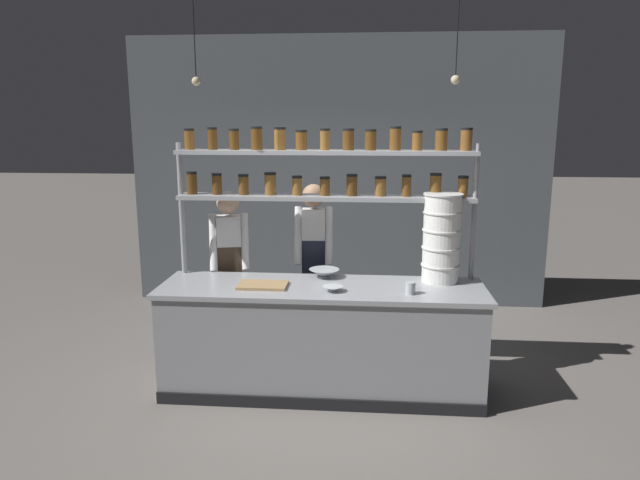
{
  "coord_description": "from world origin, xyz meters",
  "views": [
    {
      "loc": [
        0.36,
        -4.52,
        2.25
      ],
      "look_at": [
        -0.03,
        0.2,
        1.27
      ],
      "focal_mm": 32.0,
      "sensor_mm": 36.0,
      "label": 1
    }
  ],
  "objects": [
    {
      "name": "prep_counter",
      "position": [
        0.0,
        -0.0,
        0.46
      ],
      "size": [
        2.7,
        0.76,
        0.92
      ],
      "color": "gray",
      "rests_on": "ground_plane"
    },
    {
      "name": "chef_center",
      "position": [
        -0.14,
        0.74,
        0.97
      ],
      "size": [
        0.37,
        0.3,
        1.68
      ],
      "rotation": [
        0.0,
        0.0,
        0.06
      ],
      "color": "black",
      "rests_on": "ground_plane"
    },
    {
      "name": "back_wall",
      "position": [
        0.0,
        2.47,
        1.63
      ],
      "size": [
        5.1,
        0.12,
        3.26
      ],
      "primitive_type": "cube",
      "color": "#4C5156",
      "rests_on": "ground_plane"
    },
    {
      "name": "prep_bowl_center_front",
      "position": [
        0.1,
        -0.15,
        0.94
      ],
      "size": [
        0.16,
        0.16,
        0.05
      ],
      "color": "silver",
      "rests_on": "prep_counter"
    },
    {
      "name": "pendant_light_row",
      "position": [
        0.01,
        0.0,
        2.6
      ],
      "size": [
        2.07,
        0.07,
        0.68
      ],
      "color": "black"
    },
    {
      "name": "ground_plane",
      "position": [
        0.0,
        0.0,
        0.0
      ],
      "size": [
        40.0,
        40.0,
        0.0
      ],
      "primitive_type": "plane",
      "color": "slate"
    },
    {
      "name": "container_stack",
      "position": [
        0.99,
        0.22,
        1.3
      ],
      "size": [
        0.33,
        0.33,
        0.75
      ],
      "color": "white",
      "rests_on": "prep_counter"
    },
    {
      "name": "prep_bowl_near_left",
      "position": [
        -0.0,
        0.27,
        0.96
      ],
      "size": [
        0.26,
        0.26,
        0.07
      ],
      "color": "#B2B7BC",
      "rests_on": "prep_counter"
    },
    {
      "name": "cutting_board",
      "position": [
        -0.48,
        -0.06,
        0.93
      ],
      "size": [
        0.4,
        0.26,
        0.02
      ],
      "color": "#A88456",
      "rests_on": "prep_counter"
    },
    {
      "name": "serving_cup_front",
      "position": [
        0.71,
        -0.17,
        0.97
      ],
      "size": [
        0.08,
        0.08,
        0.1
      ],
      "color": "#B2B7BC",
      "rests_on": "prep_counter"
    },
    {
      "name": "chef_left",
      "position": [
        -0.91,
        0.57,
        0.93
      ],
      "size": [
        0.41,
        0.33,
        1.63
      ],
      "rotation": [
        0.0,
        0.0,
        0.24
      ],
      "color": "black",
      "rests_on": "ground_plane"
    },
    {
      "name": "spice_shelf_unit",
      "position": [
        0.01,
        0.33,
        1.79
      ],
      "size": [
        2.58,
        0.28,
        2.22
      ],
      "color": "#999BA0",
      "rests_on": "ground_plane"
    }
  ]
}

